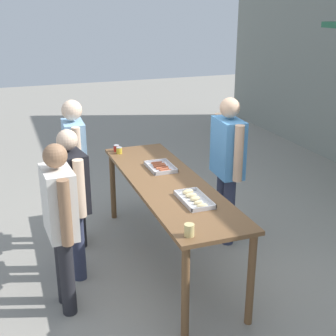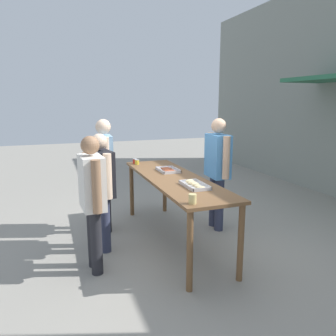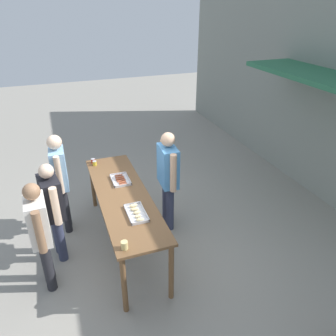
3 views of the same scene
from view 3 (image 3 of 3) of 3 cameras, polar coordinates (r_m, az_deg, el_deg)
ground_plane at (r=5.52m, az=-7.25°, el=-12.81°), size 24.00×24.00×0.00m
serving_table at (r=5.02m, az=-7.81°, el=-5.53°), size 2.66×0.74×0.94m
food_tray_sausages at (r=5.30m, az=-8.25°, el=-2.11°), size 0.41×0.27×0.04m
food_tray_buns at (r=4.51m, az=-5.56°, el=-7.75°), size 0.46×0.25×0.06m
condiment_jar_mustard at (r=5.95m, az=-12.90°, el=1.21°), size 0.07×0.07×0.08m
condiment_jar_ketchup at (r=5.86m, az=-12.66°, el=0.83°), size 0.07×0.07×0.08m
beer_cup at (r=3.96m, az=-7.59°, el=-13.18°), size 0.08×0.08×0.10m
person_server_behind_table at (r=5.30m, az=-0.00°, el=-0.97°), size 0.67×0.28×1.73m
person_customer_holding_hotdog at (r=5.49m, az=-18.28°, el=-1.28°), size 0.59×0.24×1.73m
person_customer_with_cup at (r=4.53m, az=-21.42°, el=-9.85°), size 0.65×0.27×1.61m
person_customer_waiting_in_line at (r=4.98m, az=-19.43°, el=-6.11°), size 0.66×0.33×1.58m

